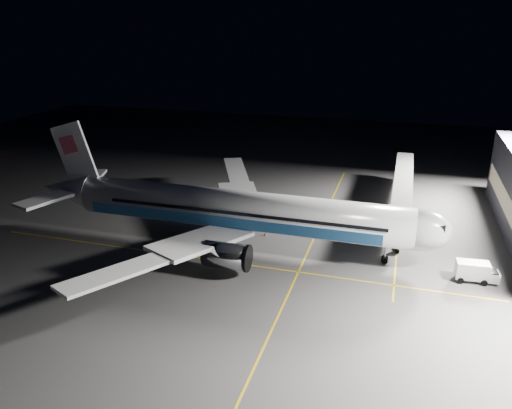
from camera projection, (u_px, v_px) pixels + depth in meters
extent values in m
plane|color=#4C4C4F|center=(240.00, 244.00, 72.52)|extent=(200.00, 200.00, 0.00)
cube|color=gold|center=(307.00, 252.00, 69.82)|extent=(0.25, 80.00, 0.01)
cube|color=gold|center=(226.00, 262.00, 67.14)|extent=(70.00, 0.25, 0.01)
cube|color=gold|center=(398.00, 235.00, 75.55)|extent=(0.25, 40.00, 0.01)
cylinder|color=silver|center=(239.00, 210.00, 70.66)|extent=(48.00, 5.60, 5.60)
ellipsoid|color=silver|center=(416.00, 229.00, 64.19)|extent=(8.96, 5.60, 5.60)
cube|color=black|center=(436.00, 224.00, 63.22)|extent=(2.20, 3.40, 0.90)
cone|color=silver|center=(67.00, 189.00, 78.23)|extent=(9.00, 5.49, 5.49)
cube|color=#225A9D|center=(239.00, 208.00, 73.73)|extent=(42.24, 0.25, 1.50)
cube|color=#225A9D|center=(226.00, 222.00, 68.75)|extent=(42.24, 0.25, 1.50)
cube|color=silver|center=(240.00, 200.00, 79.06)|extent=(11.36, 15.23, 1.53)
cube|color=silver|center=(202.00, 241.00, 64.72)|extent=(11.36, 15.23, 1.53)
cube|color=silver|center=(236.00, 171.00, 91.31)|extent=(8.57, 13.22, 1.31)
cube|color=silver|center=(115.00, 274.00, 54.56)|extent=(8.57, 13.22, 1.31)
cube|color=silver|center=(89.00, 178.00, 82.65)|extent=(6.20, 9.67, 0.45)
cube|color=silver|center=(48.00, 199.00, 73.33)|extent=(6.20, 9.67, 0.45)
cube|color=white|center=(75.00, 154.00, 75.54)|extent=(7.53, 0.40, 10.28)
cube|color=#D04768|center=(69.00, 144.00, 75.26)|extent=(3.22, 0.55, 3.22)
cylinder|color=#B7B7BF|center=(265.00, 207.00, 79.37)|extent=(5.60, 3.40, 3.40)
cylinder|color=#B7B7BF|center=(226.00, 256.00, 63.23)|extent=(5.60, 3.40, 3.40)
cylinder|color=#9999A0|center=(385.00, 254.00, 66.56)|extent=(0.26, 0.26, 2.50)
cylinder|color=black|center=(385.00, 259.00, 66.84)|extent=(0.90, 0.70, 0.90)
cylinder|color=#9999A0|center=(230.00, 223.00, 76.74)|extent=(0.26, 0.26, 2.50)
cylinder|color=#9999A0|center=(209.00, 246.00, 69.03)|extent=(0.26, 0.26, 2.50)
cylinder|color=black|center=(230.00, 227.00, 76.99)|extent=(1.10, 1.60, 1.10)
cylinder|color=black|center=(209.00, 250.00, 69.28)|extent=(1.10, 1.60, 1.10)
cube|color=brown|center=(507.00, 205.00, 73.36)|extent=(0.15, 36.00, 3.00)
cube|color=#B2B2B7|center=(403.00, 186.00, 82.95)|extent=(3.00, 33.90, 2.80)
cube|color=#B2B2B7|center=(400.00, 221.00, 68.74)|extent=(3.60, 3.20, 3.40)
cylinder|color=#9999A0|center=(398.00, 241.00, 69.81)|extent=(0.70, 0.70, 3.10)
cylinder|color=black|center=(397.00, 251.00, 69.43)|extent=(0.70, 0.30, 0.70)
cylinder|color=black|center=(397.00, 246.00, 71.04)|extent=(0.70, 0.30, 0.70)
cube|color=white|center=(472.00, 270.00, 61.81)|extent=(4.03, 2.22, 2.14)
cube|color=white|center=(492.00, 276.00, 61.54)|extent=(1.69, 1.96, 1.17)
cube|color=black|center=(492.00, 273.00, 61.36)|extent=(1.29, 1.74, 0.49)
cylinder|color=black|center=(481.00, 275.00, 62.86)|extent=(0.79, 0.30, 0.78)
cylinder|color=black|center=(484.00, 283.00, 60.99)|extent=(0.79, 0.30, 0.78)
cylinder|color=black|center=(458.00, 273.00, 63.41)|extent=(0.79, 0.30, 0.78)
cylinder|color=black|center=(461.00, 281.00, 61.54)|extent=(0.79, 0.30, 0.78)
cube|color=black|center=(270.00, 211.00, 83.09)|extent=(2.41, 1.86, 0.98)
cube|color=black|center=(270.00, 207.00, 82.87)|extent=(1.09, 1.09, 0.53)
sphere|color=#FFF2CC|center=(268.00, 212.00, 82.45)|extent=(0.23, 0.23, 0.23)
sphere|color=#FFF2CC|center=(273.00, 212.00, 82.43)|extent=(0.23, 0.23, 0.23)
cylinder|color=black|center=(275.00, 211.00, 83.92)|extent=(0.57, 0.33, 0.53)
cylinder|color=black|center=(275.00, 215.00, 82.51)|extent=(0.57, 0.33, 0.53)
cylinder|color=black|center=(266.00, 211.00, 83.95)|extent=(0.57, 0.33, 0.53)
cylinder|color=black|center=(266.00, 215.00, 82.54)|extent=(0.57, 0.33, 0.53)
cone|color=#ED5309|center=(265.00, 234.00, 75.27)|extent=(0.36, 0.36, 0.55)
cone|color=#ED5309|center=(299.00, 215.00, 82.52)|extent=(0.38, 0.38, 0.57)
cone|color=#ED5309|center=(275.00, 230.00, 76.46)|extent=(0.34, 0.34, 0.52)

